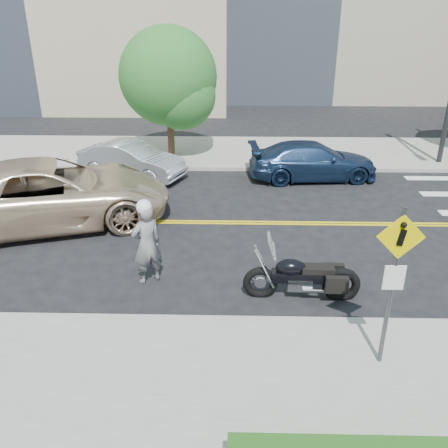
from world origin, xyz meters
The scene contains 10 objects.
ground_plane centered at (0.00, 0.00, 0.00)m, with size 120.00×120.00×0.00m, color black.
sidewalk_near centered at (0.00, -7.50, 0.07)m, with size 60.00×5.00×0.15m, color #9E9B91.
sidewalk_far centered at (0.00, 7.50, 0.07)m, with size 60.00×5.00×0.15m, color #9E9B91.
pedestrian_sign centered at (4.20, -6.31, 1.96)m, with size 0.78×0.08×3.00m.
motorcyclist centered at (-0.46, -3.43, 1.04)m, with size 0.86×0.80×2.09m.
motorcycle centered at (3.07, -4.04, 0.76)m, with size 2.50×0.76×1.52m, color black, non-canonical shape.
suv centered at (-3.90, -0.17, 0.97)m, with size 3.22×6.99×1.94m, color beige.
parked_car_silver centered at (-2.39, 4.20, 0.68)m, with size 1.43×4.11×1.35m, color #B8BCC1.
parked_car_blue centered at (4.50, 4.20, 0.70)m, with size 1.95×4.80×1.39m, color navy.
tree_far_a centered at (-1.19, 6.74, 3.43)m, with size 3.96×3.96×5.41m.
Camera 1 is at (1.56, -13.13, 5.95)m, focal length 38.00 mm.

